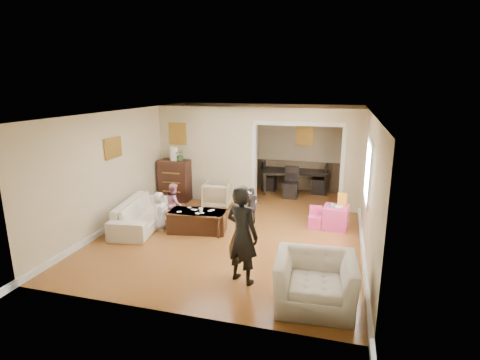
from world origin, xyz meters
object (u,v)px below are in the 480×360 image
(table_lamp, at_px, (174,154))
(coffee_cup, at_px, (201,210))
(adult_person, at_px, (242,235))
(child_toddler, at_px, (252,206))
(child_kneel_a, at_px, (159,211))
(play_table, at_px, (336,217))
(cyan_cup, at_px, (332,205))
(armchair_front, at_px, (315,282))
(armchair_back, at_px, (218,195))
(dresser, at_px, (175,180))
(sofa, at_px, (143,213))
(child_kneel_b, at_px, (174,204))
(dining_table, at_px, (294,181))
(coffee_table, at_px, (198,221))

(table_lamp, bearing_deg, coffee_cup, -52.47)
(adult_person, bearing_deg, child_toddler, -56.83)
(coffee_cup, relative_size, child_kneel_a, 0.12)
(play_table, bearing_deg, cyan_cup, -153.43)
(armchair_front, bearing_deg, child_kneel_a, 145.87)
(table_lamp, xyz_separation_m, coffee_cup, (1.56, -2.04, -0.81))
(cyan_cup, bearing_deg, table_lamp, 166.22)
(armchair_back, height_order, adult_person, adult_person)
(dresser, distance_m, play_table, 4.53)
(sofa, relative_size, child_kneel_a, 2.39)
(cyan_cup, xyz_separation_m, adult_person, (-1.32, -2.79, 0.27))
(coffee_cup, bearing_deg, table_lamp, 127.53)
(table_lamp, bearing_deg, armchair_back, -9.96)
(play_table, distance_m, adult_person, 3.22)
(adult_person, bearing_deg, child_kneel_b, -21.20)
(child_toddler, bearing_deg, dining_table, -151.04)
(sofa, bearing_deg, dining_table, -46.49)
(sofa, bearing_deg, adult_person, -130.80)
(armchair_back, height_order, table_lamp, table_lamp)
(dresser, height_order, child_kneel_a, dresser)
(sofa, height_order, play_table, sofa)
(armchair_front, distance_m, child_kneel_b, 4.27)
(dresser, xyz_separation_m, coffee_table, (1.46, -1.99, -0.34))
(adult_person, bearing_deg, armchair_front, -174.87)
(armchair_front, relative_size, coffee_table, 0.94)
(play_table, distance_m, child_toddler, 1.91)
(dresser, height_order, table_lamp, table_lamp)
(armchair_back, relative_size, adult_person, 0.44)
(coffee_table, bearing_deg, coffee_cup, -26.57)
(cyan_cup, distance_m, child_toddler, 1.80)
(dresser, xyz_separation_m, cyan_cup, (4.30, -1.06, -0.02))
(dining_table, xyz_separation_m, child_kneel_b, (-2.33, -3.42, 0.14))
(dining_table, relative_size, adult_person, 1.19)
(sofa, relative_size, coffee_table, 1.70)
(dresser, height_order, dining_table, dresser)
(armchair_front, xyz_separation_m, child_kneel_a, (-3.58, 2.10, 0.06))
(play_table, relative_size, child_toddler, 0.62)
(table_lamp, relative_size, dining_table, 0.18)
(play_table, height_order, child_kneel_b, child_kneel_b)
(sofa, relative_size, armchair_back, 2.90)
(armchair_back, xyz_separation_m, cyan_cup, (2.97, -0.82, 0.23))
(coffee_table, relative_size, coffee_cup, 11.60)
(child_kneel_b, bearing_deg, coffee_cup, -143.71)
(armchair_front, relative_size, child_kneel_a, 1.33)
(child_toddler, bearing_deg, table_lamp, -76.25)
(cyan_cup, bearing_deg, child_kneel_a, -163.68)
(armchair_front, relative_size, child_toddler, 1.34)
(coffee_table, height_order, cyan_cup, cyan_cup)
(play_table, bearing_deg, armchair_front, -93.70)
(armchair_front, height_order, dresser, dresser)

